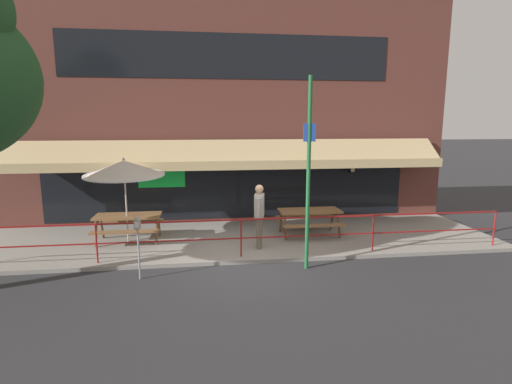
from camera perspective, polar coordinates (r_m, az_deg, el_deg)
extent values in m
plane|color=#2D2D30|center=(9.90, -1.97, -10.30)|extent=(120.00, 120.00, 0.00)
cube|color=gray|center=(11.77, -2.93, -6.68)|extent=(15.00, 4.00, 0.10)
cube|color=brown|center=(13.51, -3.86, 11.61)|extent=(15.00, 0.50, 7.61)
cube|color=black|center=(13.40, -3.88, 18.82)|extent=(10.50, 0.02, 1.40)
cube|color=black|center=(13.41, -3.67, 1.10)|extent=(12.00, 0.02, 2.30)
cube|color=#19D84C|center=(13.39, -13.33, 2.13)|extent=(1.50, 0.02, 0.70)
cube|color=tan|center=(12.75, -3.56, 5.83)|extent=(13.80, 0.92, 0.70)
cube|color=tan|center=(12.28, -3.37, 3.80)|extent=(13.80, 0.08, 0.28)
cube|color=black|center=(14.09, 13.37, 4.07)|extent=(0.04, 0.28, 0.04)
cube|color=black|center=(13.98, 13.54, 3.28)|extent=(0.18, 0.18, 0.28)
cube|color=beige|center=(13.98, 13.54, 3.28)|extent=(0.13, 0.19, 0.20)
cylinder|color=maroon|center=(10.28, -21.82, -6.88)|extent=(0.04, 0.04, 0.95)
cylinder|color=maroon|center=(9.99, -2.16, -6.61)|extent=(0.04, 0.04, 0.95)
cylinder|color=maroon|center=(10.86, 16.38, -5.66)|extent=(0.04, 0.04, 0.95)
cylinder|color=maroon|center=(12.64, 30.88, -4.50)|extent=(0.04, 0.04, 0.95)
cube|color=maroon|center=(9.87, -2.17, -3.97)|extent=(13.80, 0.04, 0.04)
cube|color=maroon|center=(9.99, -2.16, -6.61)|extent=(13.80, 0.03, 0.03)
cube|color=brown|center=(11.70, -17.84, -3.27)|extent=(1.80, 0.80, 0.05)
cube|color=brown|center=(11.22, -18.28, -5.44)|extent=(1.80, 0.26, 0.04)
cube|color=brown|center=(12.33, -17.30, -4.00)|extent=(1.80, 0.26, 0.04)
cylinder|color=brown|center=(11.37, -14.04, -5.39)|extent=(0.07, 0.30, 0.73)
cylinder|color=brown|center=(11.98, -13.70, -4.58)|extent=(0.07, 0.30, 0.73)
cylinder|color=brown|center=(11.66, -21.91, -5.44)|extent=(0.07, 0.30, 0.73)
cylinder|color=brown|center=(12.26, -21.18, -4.65)|extent=(0.07, 0.30, 0.73)
cube|color=brown|center=(11.87, 7.68, -2.67)|extent=(1.80, 0.80, 0.05)
cube|color=brown|center=(11.40, 8.41, -4.78)|extent=(1.80, 0.26, 0.04)
cube|color=brown|center=(12.49, 6.96, -3.43)|extent=(1.80, 0.26, 0.04)
cylinder|color=brown|center=(11.90, 11.78, -4.60)|extent=(0.07, 0.30, 0.73)
cylinder|color=brown|center=(12.48, 10.82, -3.87)|extent=(0.07, 0.30, 0.73)
cylinder|color=brown|center=(11.48, 4.19, -4.96)|extent=(0.07, 0.30, 0.73)
cylinder|color=brown|center=(12.08, 3.57, -4.17)|extent=(0.07, 0.30, 0.73)
cylinder|color=#B7B2A8|center=(11.50, -18.06, -1.42)|extent=(0.04, 0.04, 2.30)
cone|color=silver|center=(11.35, -18.32, 3.29)|extent=(2.10, 2.11, 0.49)
cylinder|color=white|center=(11.38, -18.27, 2.34)|extent=(2.14, 2.14, 0.13)
sphere|color=#B7B2A8|center=(11.33, -18.39, 4.49)|extent=(0.07, 0.07, 0.07)
cylinder|color=#665B4C|center=(10.77, 0.52, -5.61)|extent=(0.15, 0.15, 0.86)
cylinder|color=#665B4C|center=(10.58, 0.43, -5.90)|extent=(0.15, 0.15, 0.86)
cube|color=#B2ADA3|center=(10.50, 0.48, -1.92)|extent=(0.32, 0.44, 0.60)
cylinder|color=#B2ADA3|center=(10.76, 0.59, -1.79)|extent=(0.10, 0.10, 0.54)
cylinder|color=#B2ADA3|center=(10.25, 0.36, -2.39)|extent=(0.10, 0.10, 0.54)
sphere|color=tan|center=(10.42, 0.48, 0.44)|extent=(0.22, 0.22, 0.22)
cylinder|color=gray|center=(9.21, -16.39, -8.52)|extent=(0.04, 0.04, 1.15)
cylinder|color=gray|center=(9.02, -16.60, -4.45)|extent=(0.15, 0.15, 0.20)
sphere|color=gray|center=(8.99, -16.64, -3.83)|extent=(0.14, 0.14, 0.14)
cube|color=silver|center=(8.94, -16.69, -4.51)|extent=(0.08, 0.01, 0.13)
cylinder|color=#1E6033|center=(9.18, 7.49, 2.32)|extent=(0.09, 0.09, 4.44)
cube|color=blue|center=(9.08, 7.67, 8.42)|extent=(0.28, 0.02, 0.40)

